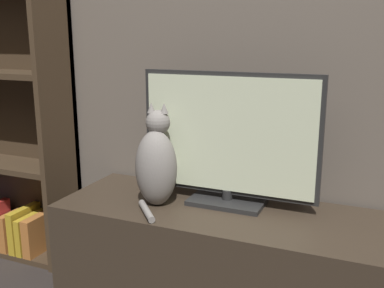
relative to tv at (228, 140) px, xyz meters
The scene contains 5 objects.
wall_back 0.57m from the tv, 78.98° to the left, with size 4.80×0.05×2.60m.
tv_stand 0.54m from the tv, 61.48° to the right, with size 1.49×0.52×0.50m.
tv is the anchor object (origin of this frame).
cat 0.32m from the tv, 155.46° to the right, with size 0.20×0.29×0.44m.
bookshelf 1.33m from the tv, behind, with size 0.78×0.28×1.53m.
Camera 1 is at (0.54, -0.76, 1.21)m, focal length 42.00 mm.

